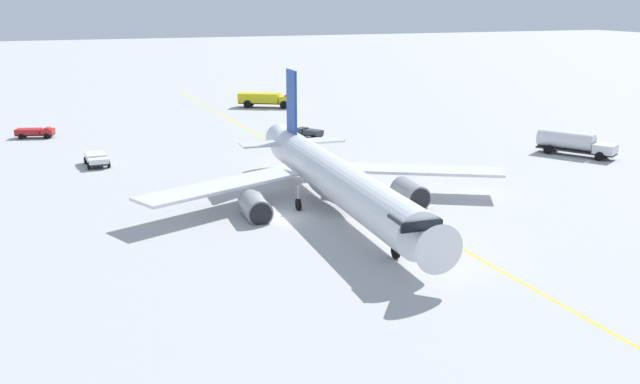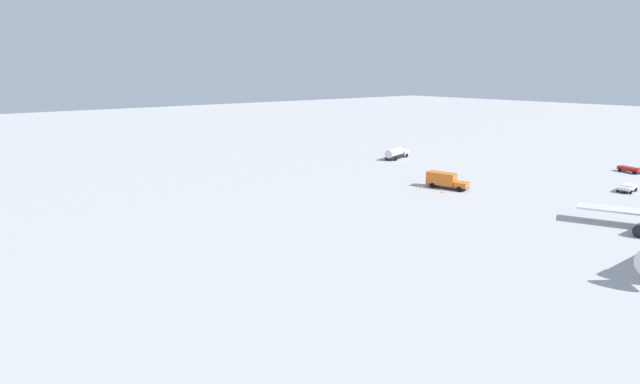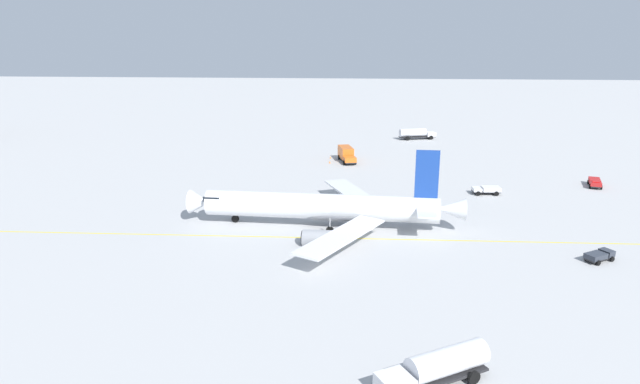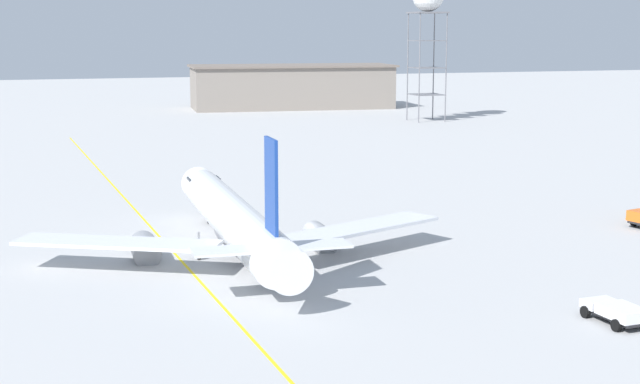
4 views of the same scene
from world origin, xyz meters
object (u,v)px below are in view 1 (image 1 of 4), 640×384
(ops_pickup_truck, at_px, (35,132))
(fuel_tanker_truck_extra, at_px, (573,143))
(pushback_tug_truck, at_px, (97,159))
(airliner_main, at_px, (336,181))
(baggage_truck_truck, at_px, (309,132))
(fire_tender_truck, at_px, (265,99))

(ops_pickup_truck, xyz_separation_m, fuel_tanker_truck_extra, (61.98, -35.90, 0.78))
(fuel_tanker_truck_extra, bearing_deg, ops_pickup_truck, -150.75)
(pushback_tug_truck, bearing_deg, airliner_main, 32.24)
(baggage_truck_truck, height_order, fuel_tanker_truck_extra, fuel_tanker_truck_extra)
(fuel_tanker_truck_extra, bearing_deg, pushback_tug_truck, -136.08)
(fuel_tanker_truck_extra, bearing_deg, airliner_main, -103.12)
(baggage_truck_truck, distance_m, pushback_tug_truck, 29.87)
(airliner_main, xyz_separation_m, ops_pickup_truck, (-25.77, 47.35, -1.92))
(airliner_main, xyz_separation_m, fire_tender_truck, (12.38, 63.49, -1.20))
(fire_tender_truck, relative_size, fuel_tanker_truck_extra, 1.07)
(ops_pickup_truck, distance_m, fire_tender_truck, 41.43)
(ops_pickup_truck, distance_m, pushback_tug_truck, 21.74)
(baggage_truck_truck, relative_size, pushback_tug_truck, 0.85)
(airliner_main, distance_m, ops_pickup_truck, 53.94)
(fire_tender_truck, height_order, pushback_tug_truck, fire_tender_truck)
(airliner_main, relative_size, fuel_tanker_truck_extra, 4.27)
(airliner_main, relative_size, pushback_tug_truck, 8.30)
(airliner_main, relative_size, fire_tender_truck, 3.99)
(baggage_truck_truck, bearing_deg, ops_pickup_truck, 37.14)
(pushback_tug_truck, distance_m, fuel_tanker_truck_extra, 57.32)
(airliner_main, bearing_deg, pushback_tug_truck, -142.05)
(pushback_tug_truck, height_order, fuel_tanker_truck_extra, fuel_tanker_truck_extra)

